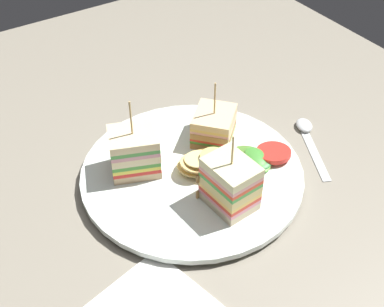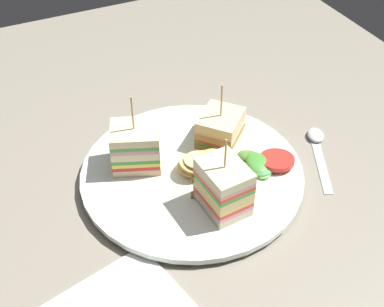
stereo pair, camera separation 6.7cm
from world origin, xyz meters
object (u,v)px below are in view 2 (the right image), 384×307
at_px(sandwich_wedge_0, 223,187).
at_px(sandwich_wedge_2, 136,147).
at_px(spoon, 316,143).
at_px(sandwich_wedge_1, 220,128).
at_px(plate, 192,174).
at_px(chip_pile, 204,164).

distance_m(sandwich_wedge_0, sandwich_wedge_2, 0.14).
relative_size(sandwich_wedge_2, spoon, 0.84).
bearing_deg(spoon, sandwich_wedge_1, 93.46).
relative_size(plate, sandwich_wedge_2, 2.70).
xyz_separation_m(plate, chip_pile, (-0.01, -0.01, 0.02)).
relative_size(plate, spoon, 2.26).
height_order(sandwich_wedge_1, spoon, sandwich_wedge_1).
bearing_deg(sandwich_wedge_1, spoon, 115.18).
distance_m(sandwich_wedge_0, spoon, 0.20).
bearing_deg(sandwich_wedge_2, sandwich_wedge_0, -39.01).
xyz_separation_m(plate, sandwich_wedge_0, (-0.07, -0.01, 0.04)).
xyz_separation_m(chip_pile, spoon, (-0.00, -0.18, -0.03)).
xyz_separation_m(sandwich_wedge_0, sandwich_wedge_1, (0.12, -0.06, -0.01)).
bearing_deg(sandwich_wedge_2, sandwich_wedge_1, 19.99).
bearing_deg(plate, chip_pile, -122.89).
bearing_deg(plate, sandwich_wedge_0, -175.30).
bearing_deg(spoon, sandwich_wedge_2, 103.35).
relative_size(plate, sandwich_wedge_1, 3.19).
relative_size(sandwich_wedge_1, sandwich_wedge_2, 0.85).
bearing_deg(sandwich_wedge_0, sandwich_wedge_1, -30.75).
relative_size(plate, sandwich_wedge_0, 2.76).
height_order(sandwich_wedge_1, sandwich_wedge_2, sandwich_wedge_2).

